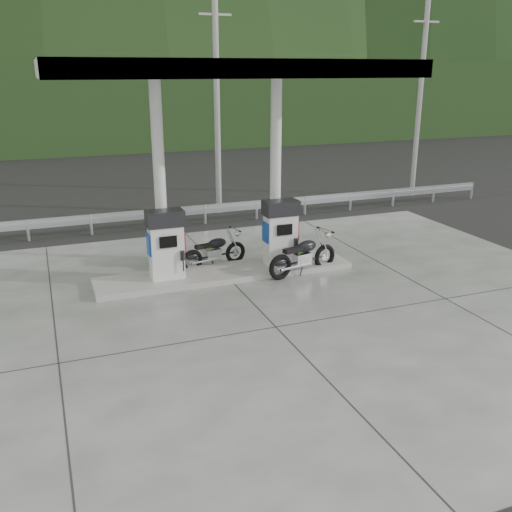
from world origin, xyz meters
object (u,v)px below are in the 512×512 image
object	(u,v)px
motorcycle_left	(214,252)
motorcycle_right	(303,256)
gas_pump_left	(166,245)
gas_pump_right	(281,233)

from	to	relation	value
motorcycle_left	motorcycle_right	size ratio (longest dim) A/B	0.89
motorcycle_right	gas_pump_left	bearing A→B (deg)	156.29
motorcycle_left	motorcycle_right	distance (m)	2.53
gas_pump_right	motorcycle_right	world-z (taller)	gas_pump_right
gas_pump_right	motorcycle_left	bearing A→B (deg)	154.81
gas_pump_right	motorcycle_left	size ratio (longest dim) A/B	0.96
motorcycle_left	motorcycle_right	bearing A→B (deg)	-45.89
gas_pump_left	gas_pump_right	distance (m)	3.20
gas_pump_left	motorcycle_right	distance (m)	3.70
gas_pump_left	motorcycle_left	size ratio (longest dim) A/B	0.96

